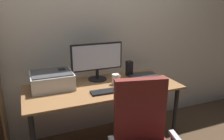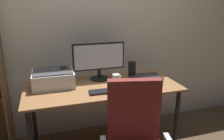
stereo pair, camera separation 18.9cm
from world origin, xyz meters
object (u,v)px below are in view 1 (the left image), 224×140
(monitor, at_px, (97,59))
(printer, at_px, (52,80))
(desk, at_px, (103,94))
(speaker_left, at_px, (62,77))
(laptop, at_px, (143,76))
(mouse, at_px, (130,88))
(speaker_right, at_px, (129,68))
(keyboard, at_px, (106,92))
(coffee_mug, at_px, (116,79))

(monitor, height_order, printer, monitor)
(desk, xyz_separation_m, speaker_left, (-0.37, 0.19, 0.17))
(desk, height_order, speaker_left, speaker_left)
(laptop, xyz_separation_m, speaker_left, (-0.89, 0.10, 0.07))
(mouse, height_order, speaker_right, speaker_right)
(mouse, relative_size, speaker_left, 0.56)
(keyboard, height_order, mouse, mouse)
(desk, distance_m, coffee_mug, 0.20)
(desk, height_order, laptop, laptop)
(speaker_left, bearing_deg, coffee_mug, -20.48)
(desk, xyz_separation_m, monitor, (0.01, 0.20, 0.32))
(speaker_left, bearing_deg, mouse, -33.06)
(keyboard, bearing_deg, laptop, 27.00)
(speaker_right, distance_m, printer, 0.87)
(speaker_left, distance_m, printer, 0.12)
(laptop, distance_m, printer, 1.00)
(mouse, bearing_deg, monitor, 129.90)
(desk, distance_m, printer, 0.52)
(speaker_right, bearing_deg, monitor, 178.80)
(monitor, relative_size, speaker_left, 3.28)
(coffee_mug, height_order, printer, printer)
(mouse, relative_size, speaker_right, 0.56)
(desk, height_order, monitor, monitor)
(laptop, height_order, speaker_left, speaker_left)
(speaker_right, bearing_deg, printer, -176.70)
(keyboard, height_order, printer, printer)
(mouse, xyz_separation_m, speaker_left, (-0.58, 0.38, 0.07))
(keyboard, height_order, speaker_right, speaker_right)
(monitor, bearing_deg, laptop, -12.00)
(monitor, height_order, laptop, monitor)
(laptop, bearing_deg, keyboard, -147.22)
(desk, relative_size, laptop, 4.80)
(monitor, relative_size, coffee_mug, 5.31)
(mouse, bearing_deg, coffee_mug, 123.70)
(keyboard, relative_size, laptop, 0.91)
(desk, height_order, keyboard, keyboard)
(coffee_mug, height_order, laptop, coffee_mug)
(monitor, xyz_separation_m, keyboard, (-0.04, -0.37, -0.22))
(monitor, relative_size, printer, 1.40)
(monitor, height_order, mouse, monitor)
(keyboard, height_order, speaker_left, speaker_left)
(monitor, xyz_separation_m, speaker_right, (0.38, -0.01, -0.15))
(mouse, height_order, speaker_left, speaker_left)
(monitor, distance_m, laptop, 0.57)
(laptop, height_order, printer, printer)
(laptop, bearing_deg, mouse, -130.35)
(keyboard, relative_size, mouse, 3.02)
(speaker_left, relative_size, printer, 0.42)
(speaker_left, bearing_deg, monitor, 1.20)
(desk, distance_m, laptop, 0.54)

